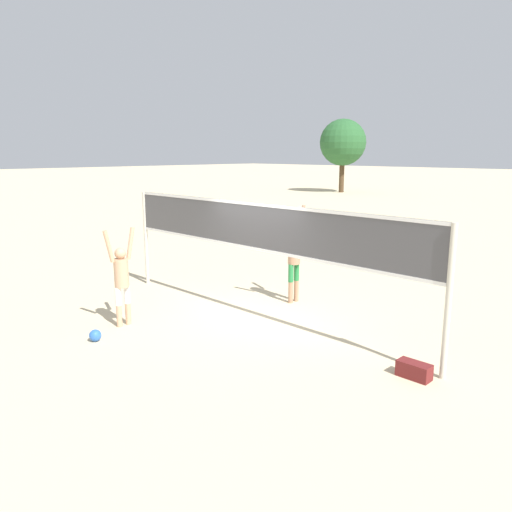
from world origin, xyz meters
TOP-DOWN VIEW (x-y plane):
  - ground_plane at (0.00, 0.00)m, footprint 200.00×200.00m
  - volleyball_net at (0.00, 0.00)m, footprint 8.15×0.10m
  - player_spiker at (-1.56, -2.18)m, footprint 0.28×0.68m
  - player_blocker at (-0.19, 1.42)m, footprint 0.28×0.72m
  - volleyball at (-1.18, -3.00)m, footprint 0.22×0.22m
  - gear_bag at (3.71, -0.30)m, footprint 0.51×0.24m
  - tree_right_cluster at (-18.10, 28.75)m, footprint 3.89×3.89m

SIDE VIEW (x-z plane):
  - ground_plane at x=0.00m, z-range 0.00..0.00m
  - volleyball at x=-1.18m, z-range 0.00..0.22m
  - gear_bag at x=3.71m, z-range 0.00..0.25m
  - player_spiker at x=-1.56m, z-range 0.04..2.00m
  - player_blocker at x=-0.19m, z-range 0.06..2.29m
  - volleyball_net at x=0.00m, z-range 0.58..2.99m
  - tree_right_cluster at x=-18.10m, z-range 1.10..7.23m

